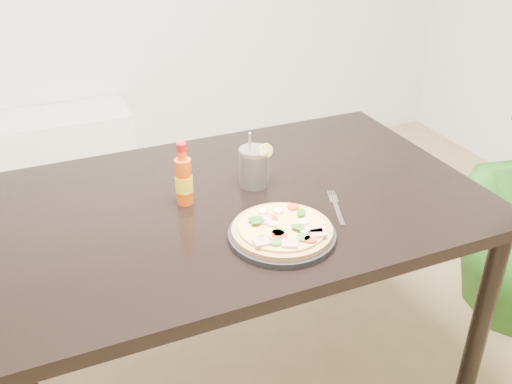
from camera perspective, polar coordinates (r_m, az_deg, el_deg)
name	(u,v)px	position (r m, az deg, el deg)	size (l,w,h in m)	color
dining_table	(240,222)	(1.70, -1.61, -2.98)	(1.40, 0.90, 0.75)	black
plate	(282,235)	(1.48, 2.60, -4.33)	(0.28, 0.28, 0.02)	black
pizza	(282,229)	(1.47, 2.65, -3.72)	(0.26, 0.26, 0.03)	tan
hot_sauce_bottle	(184,180)	(1.61, -7.23, 1.20)	(0.05, 0.05, 0.19)	#DF4C0D
cola_cup	(254,168)	(1.70, -0.20, 2.45)	(0.10, 0.09, 0.18)	black
fork	(336,206)	(1.62, 7.99, -1.43)	(0.08, 0.18, 0.00)	silver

